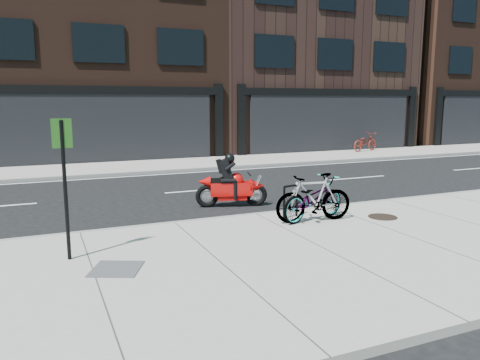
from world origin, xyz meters
name	(u,v)px	position (x,y,z in m)	size (l,w,h in m)	color
ground	(226,203)	(0.00, 0.00, 0.00)	(120.00, 120.00, 0.00)	black
sidewalk_near	(328,254)	(0.00, -5.00, 0.07)	(60.00, 6.00, 0.13)	gray
sidewalk_far	(158,166)	(0.00, 7.75, 0.07)	(60.00, 3.50, 0.13)	gray
building_center	(85,13)	(-2.00, 14.50, 7.25)	(12.00, 10.00, 14.50)	black
building_mideast	(288,44)	(10.00, 14.50, 6.25)	(12.00, 10.00, 12.50)	black
building_east	(434,49)	(22.00, 14.50, 6.50)	(10.00, 10.00, 13.00)	black
bike_rack	(290,198)	(0.57, -2.60, 0.58)	(0.44, 0.16, 0.76)	black
bicycle_front	(313,199)	(0.94, -2.98, 0.62)	(0.65, 1.85, 0.97)	gray
bicycle_rear	(314,198)	(0.86, -3.13, 0.67)	(0.51, 1.80, 1.08)	gray
motorcycle	(235,185)	(0.06, -0.50, 0.58)	(1.88, 0.86, 1.44)	black
bicycle_far	(365,142)	(11.45, 8.50, 0.62)	(0.65, 1.85, 0.97)	maroon
manhole_cover	(383,217)	(2.55, -3.44, 0.14)	(0.66, 0.66, 0.01)	black
utility_grate	(116,269)	(-3.65, -4.45, 0.14)	(0.75, 0.75, 0.01)	#4E4E50
sign_post	(64,177)	(-4.30, -3.64, 1.55)	(0.32, 0.06, 2.38)	black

